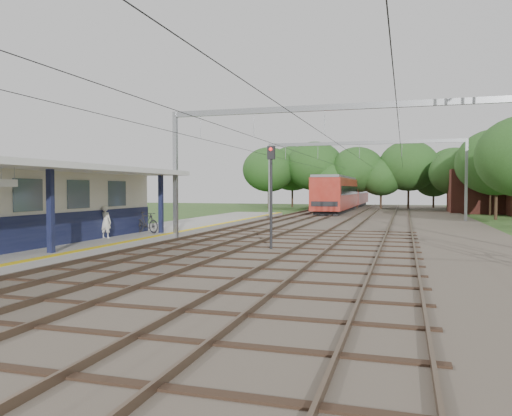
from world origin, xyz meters
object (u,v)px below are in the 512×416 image
(bicycle, at_px, (146,222))
(signal_post, at_px, (271,183))
(train, at_px, (347,193))
(person, at_px, (106,222))

(bicycle, height_order, signal_post, signal_post)
(train, relative_size, signal_post, 8.31)
(bicycle, xyz_separation_m, signal_post, (8.03, -3.18, 2.11))
(person, height_order, signal_post, signal_post)
(person, relative_size, train, 0.04)
(train, xyz_separation_m, signal_post, (1.85, -46.92, 0.77))
(train, bearing_deg, bicycle, -98.04)
(bicycle, bearing_deg, train, 13.10)
(train, height_order, signal_post, signal_post)
(person, xyz_separation_m, signal_post, (8.48, 0.07, 1.89))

